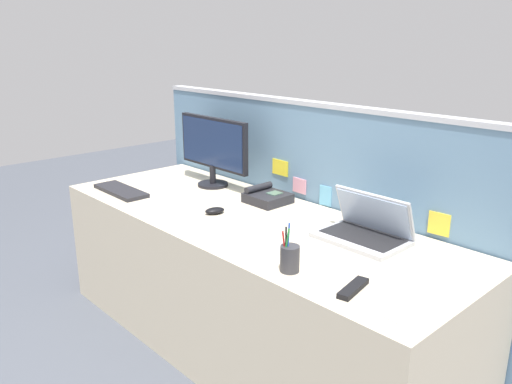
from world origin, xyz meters
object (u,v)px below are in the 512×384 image
(computer_mouse_right_hand, at_px, (215,211))
(tv_remote, at_px, (353,288))
(desk_phone, at_px, (267,197))
(pen_cup, at_px, (290,258))
(cell_phone_white_slab, at_px, (407,313))
(laptop, at_px, (366,229))
(keyboard_main, at_px, (121,191))
(desktop_monitor, at_px, (213,147))

(computer_mouse_right_hand, distance_m, tv_remote, 0.98)
(desk_phone, bearing_deg, computer_mouse_right_hand, -97.85)
(pen_cup, distance_m, cell_phone_white_slab, 0.48)
(laptop, distance_m, keyboard_main, 1.43)
(desktop_monitor, xyz_separation_m, laptop, (1.12, -0.05, -0.19))
(desktop_monitor, height_order, computer_mouse_right_hand, desktop_monitor)
(desktop_monitor, bearing_deg, computer_mouse_right_hand, -38.11)
(cell_phone_white_slab, height_order, tv_remote, tv_remote)
(pen_cup, height_order, cell_phone_white_slab, pen_cup)
(desk_phone, bearing_deg, keyboard_main, -145.30)
(desktop_monitor, bearing_deg, pen_cup, -25.21)
(desktop_monitor, bearing_deg, tv_remote, -19.15)
(keyboard_main, height_order, computer_mouse_right_hand, computer_mouse_right_hand)
(laptop, height_order, computer_mouse_right_hand, laptop)
(laptop, bearing_deg, desktop_monitor, 177.52)
(laptop, relative_size, keyboard_main, 0.96)
(laptop, bearing_deg, desk_phone, 175.62)
(laptop, relative_size, computer_mouse_right_hand, 3.78)
(desk_phone, bearing_deg, tv_remote, -27.39)
(keyboard_main, bearing_deg, pen_cup, -1.59)
(desktop_monitor, distance_m, laptop, 1.13)
(desktop_monitor, relative_size, pen_cup, 2.99)
(laptop, distance_m, cell_phone_white_slab, 0.64)
(desktop_monitor, bearing_deg, laptop, -2.48)
(desk_phone, height_order, keyboard_main, desk_phone)
(desk_phone, xyz_separation_m, tv_remote, (0.93, -0.48, -0.02))
(keyboard_main, relative_size, pen_cup, 2.07)
(desktop_monitor, xyz_separation_m, keyboard_main, (-0.25, -0.48, -0.22))
(keyboard_main, distance_m, cell_phone_white_slab, 1.83)
(desktop_monitor, bearing_deg, cell_phone_white_slab, -16.91)
(computer_mouse_right_hand, bearing_deg, desktop_monitor, 159.28)
(pen_cup, bearing_deg, computer_mouse_right_hand, 163.70)
(computer_mouse_right_hand, distance_m, pen_cup, 0.74)
(computer_mouse_right_hand, bearing_deg, keyboard_main, -148.69)
(computer_mouse_right_hand, bearing_deg, tv_remote, 8.02)
(cell_phone_white_slab, bearing_deg, tv_remote, -176.73)
(computer_mouse_right_hand, height_order, pen_cup, pen_cup)
(keyboard_main, relative_size, tv_remote, 2.32)
(desktop_monitor, xyz_separation_m, desk_phone, (0.45, 0.00, -0.20))
(desktop_monitor, relative_size, tv_remote, 3.35)
(desktop_monitor, bearing_deg, desk_phone, 0.36)
(laptop, height_order, cell_phone_white_slab, laptop)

